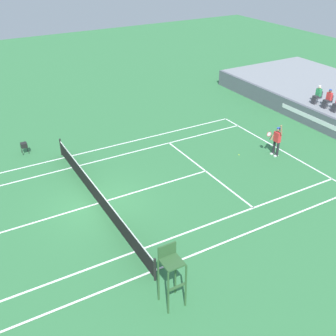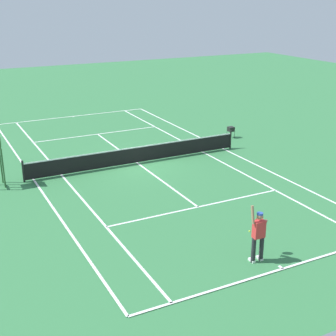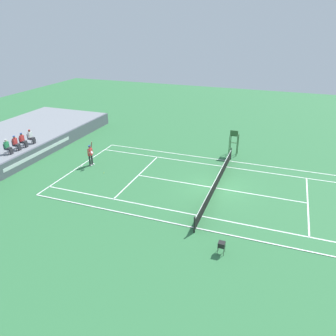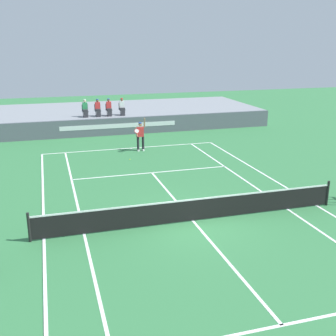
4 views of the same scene
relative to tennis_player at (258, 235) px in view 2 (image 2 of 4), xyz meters
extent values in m
plane|color=#337542|center=(-0.47, -11.09, -0.99)|extent=(80.00, 80.00, 0.00)
cube|color=#337542|center=(-0.47, -11.09, -0.98)|extent=(10.98, 23.78, 0.02)
cube|color=white|center=(-0.47, 0.80, -0.97)|extent=(10.98, 0.10, 0.01)
cube|color=white|center=(-0.47, -22.98, -0.97)|extent=(10.98, 0.10, 0.01)
cube|color=white|center=(-5.96, -11.09, -0.97)|extent=(0.10, 23.78, 0.01)
cube|color=white|center=(5.02, -11.09, -0.97)|extent=(0.10, 23.78, 0.01)
cube|color=white|center=(-4.58, -11.09, -0.97)|extent=(0.10, 23.78, 0.01)
cube|color=white|center=(3.64, -11.09, -0.97)|extent=(0.10, 23.78, 0.01)
cube|color=white|center=(-0.47, -4.69, -0.97)|extent=(8.22, 0.10, 0.01)
cube|color=white|center=(-0.47, -17.49, -0.97)|extent=(8.22, 0.10, 0.01)
cube|color=white|center=(-0.47, -11.09, -0.97)|extent=(0.10, 12.80, 0.01)
cube|color=white|center=(-0.47, 0.70, -0.97)|extent=(0.10, 0.20, 0.01)
cube|color=white|center=(-0.47, -22.88, -0.97)|extent=(0.10, 0.20, 0.01)
cylinder|color=black|center=(-6.41, -11.09, -0.46)|extent=(0.10, 0.10, 1.07)
cylinder|color=black|center=(5.47, -11.09, -0.46)|extent=(0.10, 0.10, 1.07)
cube|color=black|center=(-0.47, -11.09, -0.51)|extent=(11.78, 0.02, 0.84)
cube|color=white|center=(-0.47, -11.09, -0.09)|extent=(11.78, 0.03, 0.06)
cylinder|color=#232328|center=(0.17, 0.01, -0.53)|extent=(0.15, 0.15, 0.92)
cylinder|color=#232328|center=(-0.15, 0.02, -0.53)|extent=(0.15, 0.15, 0.92)
cube|color=white|center=(0.17, -0.05, -0.94)|extent=(0.13, 0.28, 0.10)
cube|color=white|center=(-0.15, -0.04, -0.94)|extent=(0.13, 0.28, 0.10)
cube|color=red|center=(0.01, 0.02, 0.23)|extent=(0.41, 0.25, 0.60)
sphere|color=#A37556|center=(0.01, 0.02, 0.70)|extent=(0.22, 0.22, 0.22)
cylinder|color=#2D4CA8|center=(0.01, 0.02, 0.79)|extent=(0.21, 0.21, 0.06)
cylinder|color=#A37556|center=(0.27, -0.02, 0.79)|extent=(0.10, 0.22, 0.61)
cylinder|color=#A37556|center=(-0.26, -0.08, 0.25)|extent=(0.10, 0.33, 0.56)
cylinder|color=black|center=(-0.30, -0.20, 0.12)|extent=(0.04, 0.19, 0.25)
torus|color=red|center=(-0.30, -0.38, 0.38)|extent=(0.31, 0.20, 0.26)
cylinder|color=silver|center=(-0.30, -0.38, 0.38)|extent=(0.27, 0.17, 0.22)
sphere|color=#D1E533|center=(-1.07, -1.86, -0.96)|extent=(0.07, 0.07, 0.07)
cylinder|color=#2D562D|center=(6.40, -10.74, -0.04)|extent=(0.07, 0.07, 1.90)
cylinder|color=#2D562D|center=(6.40, -11.44, -0.04)|extent=(0.07, 0.07, 1.90)
cube|color=black|center=(-7.71, -12.96, -0.43)|extent=(0.36, 0.36, 0.28)
cylinder|color=black|center=(-7.88, -13.13, -0.78)|extent=(0.02, 0.02, 0.42)
cylinder|color=black|center=(-7.54, -13.13, -0.78)|extent=(0.02, 0.02, 0.42)
cylinder|color=black|center=(-7.88, -12.79, -0.78)|extent=(0.02, 0.02, 0.42)
cylinder|color=black|center=(-7.54, -12.79, -0.78)|extent=(0.02, 0.02, 0.42)
ellipsoid|color=#D1E533|center=(-7.71, -12.96, -0.35)|extent=(0.30, 0.30, 0.12)
camera|label=1|loc=(15.82, -16.44, 10.62)|focal=44.04mm
camera|label=2|loc=(9.14, 11.32, 7.45)|focal=51.52mm
camera|label=3|loc=(-21.93, -15.15, 10.45)|focal=34.80mm
camera|label=4|loc=(-5.54, -24.97, 5.62)|focal=44.86mm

